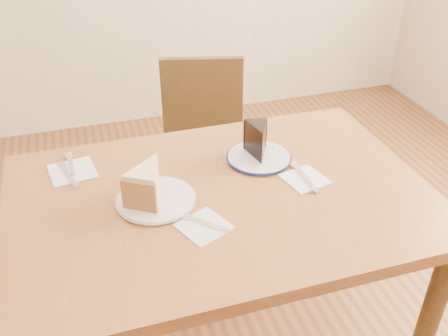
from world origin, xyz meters
TOP-DOWN VIEW (x-y plane):
  - table at (0.00, 0.00)m, footprint 1.20×0.80m
  - chair_far at (0.14, 0.70)m, footprint 0.51×0.51m
  - plate_cream at (-0.18, 0.02)m, footprint 0.22×0.22m
  - plate_navy at (0.17, 0.14)m, footprint 0.20×0.20m
  - carrot_cake at (-0.19, 0.04)m, footprint 0.15×0.16m
  - chocolate_cake at (0.17, 0.14)m, footprint 0.09×0.11m
  - napkin_cream at (-0.08, -0.13)m, footprint 0.16×0.16m
  - napkin_navy at (0.26, -0.01)m, footprint 0.14×0.14m
  - napkin_spare at (-0.40, 0.24)m, footprint 0.15×0.15m
  - fork_cream at (-0.08, -0.12)m, footprint 0.11×0.11m
  - knife_navy at (0.26, 0.00)m, footprint 0.02×0.17m
  - fork_spare at (-0.40, 0.28)m, footprint 0.02×0.14m
  - knife_spare at (-0.41, 0.22)m, footprint 0.05×0.16m

SIDE VIEW (x-z plane):
  - chair_far at x=0.14m, z-range 0.05..0.89m
  - table at x=0.00m, z-range 0.28..1.03m
  - napkin_cream at x=-0.08m, z-range 0.75..0.75m
  - napkin_navy at x=0.26m, z-range 0.75..0.75m
  - napkin_spare at x=-0.40m, z-range 0.75..0.75m
  - plate_cream at x=-0.18m, z-range 0.75..0.76m
  - plate_navy at x=0.17m, z-range 0.75..0.76m
  - fork_cream at x=-0.08m, z-range 0.75..0.76m
  - knife_navy at x=0.26m, z-range 0.75..0.76m
  - fork_spare at x=-0.40m, z-range 0.75..0.76m
  - knife_spare at x=-0.41m, z-range 0.75..0.76m
  - carrot_cake at x=-0.19m, z-range 0.76..0.85m
  - chocolate_cake at x=0.17m, z-range 0.76..0.86m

